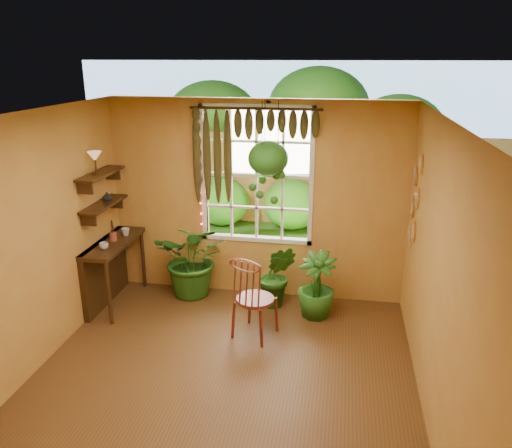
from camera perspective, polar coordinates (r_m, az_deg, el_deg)
The scene contains 23 objects.
floor at distance 5.33m, azimuth -4.41°, elevation -18.37°, with size 4.50×4.50×0.00m, color brown.
ceiling at distance 4.29m, azimuth -5.32°, elevation 11.80°, with size 4.50×4.50×0.00m, color silver.
wall_back at distance 6.72m, azimuth 0.03°, elevation 2.62°, with size 4.00×4.00×0.00m, color gold.
wall_left at distance 5.49m, azimuth -25.50°, elevation -3.03°, with size 4.50×4.50×0.00m, color gold.
wall_right at distance 4.59m, azimuth 20.25°, elevation -6.41°, with size 4.50×4.50×0.00m, color gold.
window at distance 6.66m, azimuth 0.08°, elevation 5.59°, with size 1.52×0.10×1.86m.
valance_vine at distance 6.45m, azimuth -0.86°, elevation 10.37°, with size 1.70×0.12×1.10m.
string_lights at distance 6.73m, azimuth -6.48°, elevation 6.05°, with size 0.03×0.03×1.54m, color #FF2633, non-canonical shape.
wall_plates at distance 6.19m, azimuth 17.63°, elevation 2.24°, with size 0.04×0.32×1.10m, color beige, non-canonical shape.
counter_ledge at distance 6.99m, azimuth -16.60°, elevation -4.49°, with size 0.40×1.20×0.90m.
shelf_lower at distance 6.70m, azimuth -17.00°, elevation 2.18°, with size 0.25×0.90×0.04m, color #39240F.
shelf_upper at distance 6.60m, azimuth -17.32°, elevation 5.51°, with size 0.25×0.90×0.04m, color #39240F.
backyard at distance 11.19m, azimuth 5.43°, elevation 8.68°, with size 14.00×10.00×12.00m.
windsor_chair at distance 6.00m, azimuth -0.27°, elevation -9.77°, with size 0.58×0.60×1.21m.
potted_plant_left at distance 6.97m, azimuth -7.10°, elevation -3.89°, with size 0.99×0.86×1.10m, color #1D4D14.
potted_plant_mid at distance 6.65m, azimuth 2.41°, elevation -5.93°, with size 0.49×0.39×0.88m, color #1D4D14.
potted_plant_right at distance 6.45m, azimuth 6.91°, elevation -6.96°, with size 0.49×0.49×0.87m, color #1D4D14.
hanging_basket at distance 6.31m, azimuth 1.40°, elevation 7.09°, with size 0.51×0.51×1.28m.
cup_a at distance 6.55m, azimuth -17.00°, elevation -2.41°, with size 0.11×0.11×0.09m, color silver.
cup_b at distance 6.96m, azimuth -14.67°, elevation -0.88°, with size 0.11×0.11×0.10m, color beige.
brush_jar at distance 6.79m, azimuth -16.08°, elevation -0.75°, with size 0.09×0.09×0.35m.
shelf_vase at distance 6.76m, azimuth -16.64°, elevation 3.05°, with size 0.11×0.11×0.12m, color #B2AD99.
tiffany_lamp at distance 6.43m, azimuth -17.95°, elevation 7.21°, with size 0.17×0.17×0.29m.
Camera 1 is at (1.12, -4.11, 3.21)m, focal length 35.00 mm.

